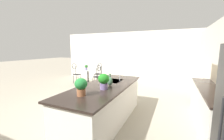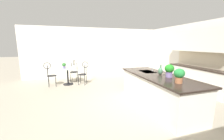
{
  "view_description": "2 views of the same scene",
  "coord_description": "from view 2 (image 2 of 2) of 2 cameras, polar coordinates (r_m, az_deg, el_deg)",
  "views": [
    {
      "loc": [
        3.26,
        2.35,
        1.79
      ],
      "look_at": [
        -1.18,
        0.39,
        1.07
      ],
      "focal_mm": 22.72,
      "sensor_mm": 36.0,
      "label": 1
    },
    {
      "loc": [
        3.57,
        -1.55,
        1.78
      ],
      "look_at": [
        -1.34,
        -0.01,
        0.82
      ],
      "focal_mm": 22.04,
      "sensor_mm": 36.0,
      "label": 2
    }
  ],
  "objects": [
    {
      "name": "vase_on_counter",
      "position": [
        4.24,
        19.44,
        -0.28
      ],
      "size": [
        0.13,
        0.13,
        0.29
      ],
      "color": "#4C7A5B",
      "rests_on": "kitchen_island"
    },
    {
      "name": "upper_cabinet_run",
      "position": [
        6.18,
        33.11,
        9.96
      ],
      "size": [
        2.4,
        0.36,
        0.76
      ],
      "color": "white",
      "rests_on": "back_counter_run"
    },
    {
      "name": "kitchen_island",
      "position": [
        4.27,
        18.08,
        -7.97
      ],
      "size": [
        2.8,
        1.06,
        0.92
      ],
      "color": "white",
      "rests_on": "ground"
    },
    {
      "name": "ground_plane",
      "position": [
        4.28,
        5.68,
        -14.1
      ],
      "size": [
        40.0,
        40.0,
        0.0
      ],
      "primitive_type": "plane",
      "color": "#B2A893"
    },
    {
      "name": "potted_plant_on_table",
      "position": [
        6.45,
        -19.26,
        1.9
      ],
      "size": [
        0.17,
        0.17,
        0.24
      ],
      "color": "#7A669E",
      "rests_on": "bistro_table"
    },
    {
      "name": "chair_near_window",
      "position": [
        7.0,
        -15.48,
        0.2
      ],
      "size": [
        0.52,
        0.48,
        1.04
      ],
      "color": "black",
      "rests_on": "ground"
    },
    {
      "name": "potted_plant_counter_far",
      "position": [
        3.43,
        26.08,
        -1.79
      ],
      "size": [
        0.24,
        0.24,
        0.33
      ],
      "color": "#9E603D",
      "rests_on": "kitchen_island"
    },
    {
      "name": "chair_by_island",
      "position": [
        6.43,
        -24.27,
        -1.24
      ],
      "size": [
        0.42,
        0.5,
        1.04
      ],
      "color": "black",
      "rests_on": "ground"
    },
    {
      "name": "back_counter_run",
      "position": [
        6.33,
        32.0,
        -2.84
      ],
      "size": [
        2.44,
        0.64,
        1.52
      ],
      "color": "white",
      "rests_on": "ground"
    },
    {
      "name": "bistro_table",
      "position": [
        6.47,
        -17.9,
        -1.9
      ],
      "size": [
        0.8,
        0.8,
        0.74
      ],
      "color": "black",
      "rests_on": "ground"
    },
    {
      "name": "chair_toward_desk",
      "position": [
        6.27,
        -11.76,
        -0.81
      ],
      "size": [
        0.49,
        0.52,
        1.04
      ],
      "color": "black",
      "rests_on": "ground"
    },
    {
      "name": "wall_back",
      "position": [
        6.33,
        38.17,
        4.39
      ],
      "size": [
        9.0,
        0.12,
        2.7
      ],
      "primitive_type": "cube",
      "color": "silver",
      "rests_on": "ground"
    },
    {
      "name": "potted_plant_counter_near",
      "position": [
        3.96,
        22.68,
        0.07
      ],
      "size": [
        0.24,
        0.24,
        0.34
      ],
      "color": "#7A669E",
      "rests_on": "kitchen_island"
    },
    {
      "name": "wall_left_window",
      "position": [
        7.99,
        -6.27,
        7.36
      ],
      "size": [
        0.12,
        7.8,
        2.7
      ],
      "primitive_type": "cube",
      "color": "silver",
      "rests_on": "ground"
    },
    {
      "name": "sink_faucet",
      "position": [
        4.67,
        16.4,
        0.85
      ],
      "size": [
        0.02,
        0.02,
        0.22
      ],
      "primitive_type": "cylinder",
      "color": "#B2B5BA",
      "rests_on": "kitchen_island"
    }
  ]
}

